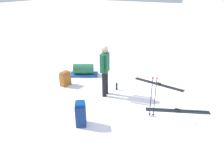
# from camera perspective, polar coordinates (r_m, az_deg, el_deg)

# --- Properties ---
(ground_plane) EXTENTS (80.00, 80.00, 0.00)m
(ground_plane) POSITION_cam_1_polar(r_m,az_deg,el_deg) (6.51, 0.00, -5.57)
(ground_plane) COLOR white
(skier_standing) EXTENTS (0.30, 0.55, 1.70)m
(skier_standing) POSITION_cam_1_polar(r_m,az_deg,el_deg) (6.65, -1.97, 4.30)
(skier_standing) COLOR black
(skier_standing) RESTS_ON ground_plane
(ski_pair_near) EXTENTS (1.75, 0.92, 0.05)m
(ski_pair_near) POSITION_cam_1_polar(r_m,az_deg,el_deg) (6.46, 17.47, -7.02)
(ski_pair_near) COLOR black
(ski_pair_near) RESTS_ON ground_plane
(ski_pair_far) EXTENTS (1.93, 0.35, 0.05)m
(ski_pair_far) POSITION_cam_1_polar(r_m,az_deg,el_deg) (7.94, 12.58, -0.05)
(ski_pair_far) COLOR black
(ski_pair_far) RESTS_ON ground_plane
(backpack_large_dark) EXTENTS (0.25, 0.39, 0.53)m
(backpack_large_dark) POSITION_cam_1_polar(r_m,az_deg,el_deg) (7.78, -12.71, 1.41)
(backpack_large_dark) COLOR brown
(backpack_large_dark) RESTS_ON ground_plane
(backpack_bright) EXTENTS (0.39, 0.40, 0.68)m
(backpack_bright) POSITION_cam_1_polar(r_m,az_deg,el_deg) (5.52, -8.58, -8.12)
(backpack_bright) COLOR navy
(backpack_bright) RESTS_ON ground_plane
(ski_poles_planted_near) EXTENTS (0.17, 0.10, 1.21)m
(ski_poles_planted_near) POSITION_cam_1_polar(r_m,az_deg,el_deg) (5.72, 11.24, -3.03)
(ski_poles_planted_near) COLOR black
(ski_poles_planted_near) RESTS_ON ground_plane
(gear_sled) EXTENTS (1.20, 0.97, 0.49)m
(gear_sled) POSITION_cam_1_polar(r_m,az_deg,el_deg) (8.53, -7.81, 3.75)
(gear_sled) COLOR #1C4B92
(gear_sled) RESTS_ON ground_plane
(thermos_bottle) EXTENTS (0.07, 0.07, 0.26)m
(thermos_bottle) POSITION_cam_1_polar(r_m,az_deg,el_deg) (7.32, 1.27, -0.65)
(thermos_bottle) COLOR black
(thermos_bottle) RESTS_ON ground_plane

